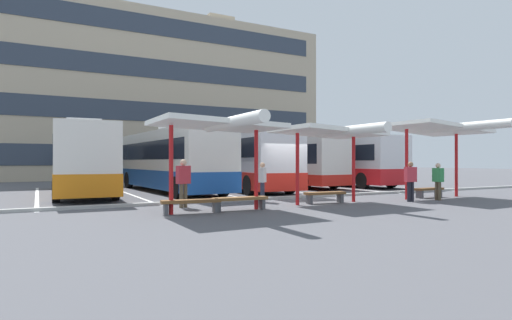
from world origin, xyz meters
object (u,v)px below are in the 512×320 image
Objects in this scene: coach_bus_1 at (169,162)px; waiting_passenger_1 at (411,179)px; waiting_passenger_0 at (183,179)px; bench_1 at (240,200)px; waiting_shelter_1 at (331,133)px; coach_bus_2 at (241,160)px; coach_bus_3 at (284,161)px; bench_2 at (325,195)px; bench_3 at (429,190)px; waiting_shelter_0 at (219,126)px; coach_bus_0 at (82,161)px; waiting_shelter_2 at (438,130)px; waiting_passenger_2 at (438,179)px; bench_0 at (191,203)px; coach_bus_4 at (332,162)px; waiting_passenger_3 at (262,179)px.

coach_bus_1 is 7.20× the size of waiting_passenger_1.
bench_1 is at bearing -48.09° from waiting_passenger_0.
bench_1 is 0.41× the size of waiting_shelter_1.
coach_bus_2 is 2.32× the size of waiting_shelter_1.
coach_bus_3 reaches higher than waiting_shelter_1.
bench_2 and bench_3 have the same top height.
bench_1 is (0.90, 0.27, -2.49)m from waiting_shelter_0.
coach_bus_3 is 5.30× the size of bench_1.
bench_1 and bench_3 have the same top height.
coach_bus_0 is 17.29m from waiting_shelter_2.
coach_bus_3 is at bearing 4.07° from coach_bus_0.
bench_2 is 5.80m from bench_3.
bench_1 is 1.23× the size of waiting_passenger_2.
coach_bus_3 is 10.66m from bench_3.
waiting_shelter_0 is at bearing -72.23° from coach_bus_0.
coach_bus_0 is at bearing 107.77° from waiting_shelter_0.
bench_0 is 9.37m from waiting_passenger_1.
coach_bus_4 is at bearing 11.37° from coach_bus_2.
waiting_passenger_2 is at bearing -86.85° from coach_bus_3.
coach_bus_1 is 6.08× the size of bench_1.
bench_1 is (4.17, -9.92, -1.33)m from coach_bus_0.
waiting_passenger_2 is at bearing -10.01° from waiting_shelter_1.
coach_bus_0 is 0.98× the size of coach_bus_1.
waiting_shelter_1 is 6.29m from bench_3.
coach_bus_3 is at bearing 51.94° from bench_1.
waiting_passenger_0 is at bearing -72.04° from coach_bus_0.
waiting_shelter_0 is at bearing -96.78° from coach_bus_1.
waiting_shelter_1 is at bearing -92.30° from coach_bus_2.
waiting_shelter_2 is 3.17m from waiting_passenger_1.
waiting_shelter_2 is at bearing -90.00° from bench_3.
coach_bus_1 reaches higher than bench_3.
coach_bus_4 is (3.97, -0.12, -0.03)m from coach_bus_3.
bench_2 is 2.63m from waiting_passenger_3.
coach_bus_2 reaches higher than bench_3.
bench_2 is at bearing 161.31° from waiting_passenger_1.
waiting_passenger_1 is at bearing -167.97° from waiting_shelter_2.
waiting_shelter_2 is 2.37m from waiting_passenger_2.
waiting_passenger_1 is (-4.91, -11.33, -0.68)m from coach_bus_4.
waiting_passenger_0 reaches higher than waiting_passenger_3.
coach_bus_3 is 15.06m from bench_0.
bench_0 is 0.99× the size of bench_1.
waiting_passenger_3 is (-7.74, 2.36, -2.16)m from waiting_shelter_2.
coach_bus_4 is 2.49× the size of waiting_shelter_0.
coach_bus_2 is 6.35× the size of waiting_passenger_0.
coach_bus_3 is at bearing 53.40° from waiting_passenger_3.
coach_bus_4 is (16.61, 0.78, -0.03)m from coach_bus_0.
bench_3 is at bearing 22.72° from waiting_passenger_1.
bench_1 is 3.11m from waiting_passenger_3.
waiting_passenger_3 is (1.82, -7.32, -0.73)m from coach_bus_1.
bench_0 is at bearing -142.80° from coach_bus_4.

